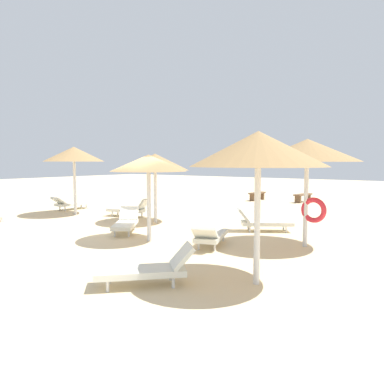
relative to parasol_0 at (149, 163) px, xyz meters
name	(u,v)px	position (x,y,z in m)	size (l,w,h in m)	color
ground_plane	(137,236)	(-0.76, 0.26, -2.30)	(80.00, 80.00, 0.00)	beige
parasol_0	(149,163)	(0.00, 0.00, 0.00)	(2.25, 2.25, 2.57)	silver
parasol_1	(258,149)	(4.28, -1.65, 0.29)	(2.61, 2.61, 2.94)	silver
parasol_3	(74,154)	(-6.26, 2.04, 0.36)	(2.61, 2.61, 3.00)	silver
parasol_4	(155,162)	(-2.01, 2.57, 0.03)	(2.59, 2.59, 2.66)	silver
parasol_5	(307,151)	(4.02, 1.99, 0.33)	(2.85, 2.85, 2.98)	silver
lounger_0	(126,223)	(-1.53, 0.53, -1.98)	(1.61, 1.89, 0.77)	silver
lounger_1	(148,269)	(2.63, -2.93, -1.98)	(1.76, 1.78, 0.78)	silver
lounger_3	(71,203)	(-7.87, 2.97, -1.99)	(0.73, 1.93, 0.68)	silver
lounger_4	(130,209)	(-3.89, 3.05, -1.98)	(1.95, 1.10, 0.81)	silver
lounger_5	(263,222)	(2.14, 3.33, -1.98)	(1.90, 1.55, 0.79)	silver
lounger_6	(211,235)	(1.88, 0.45, -1.99)	(1.25, 2.00, 0.70)	silver
bench_0	(257,195)	(-2.29, 12.19, -1.96)	(0.47, 1.52, 0.49)	brown
bench_1	(303,196)	(0.32, 12.77, -1.96)	(0.66, 1.55, 0.49)	brown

